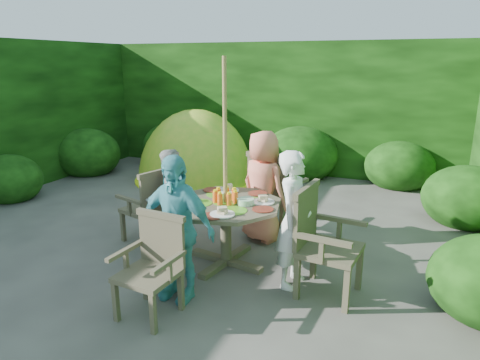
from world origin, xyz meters
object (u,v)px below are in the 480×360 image
at_px(garden_chair_back, 273,192).
at_px(dome_tent, 196,179).
at_px(garden_chair_right, 321,240).
at_px(child_left, 169,200).
at_px(garden_chair_front, 153,264).
at_px(child_right, 294,220).
at_px(parasol_pole, 225,166).
at_px(child_front, 176,228).
at_px(child_back, 263,187).
at_px(garden_chair_left, 150,205).
at_px(patio_table, 226,212).

xyz_separation_m(garden_chair_back, dome_tent, (-2.13, 1.88, -0.54)).
height_order(garden_chair_right, child_left, child_left).
height_order(garden_chair_back, garden_chair_front, garden_chair_back).
bearing_deg(child_right, parasol_pole, 82.37).
height_order(garden_chair_back, child_left, child_left).
distance_m(parasol_pole, child_front, 0.90).
xyz_separation_m(child_front, dome_tent, (-1.80, 3.74, -0.69)).
relative_size(child_left, child_back, 0.87).
height_order(garden_chair_front, child_front, child_front).
height_order(child_right, child_back, child_back).
xyz_separation_m(garden_chair_left, garden_chair_front, (0.88, -1.27, -0.02)).
bearing_deg(garden_chair_left, dome_tent, -146.52).
bearing_deg(patio_table, garden_chair_right, -10.62).
height_order(garden_chair_front, child_left, child_left).
height_order(parasol_pole, garden_chair_front, parasol_pole).
bearing_deg(child_front, child_right, 39.93).
xyz_separation_m(garden_chair_right, garden_chair_front, (-1.28, -0.89, -0.08)).
bearing_deg(parasol_pole, child_back, 79.76).
distance_m(patio_table, child_right, 0.80).
relative_size(patio_table, child_left, 1.20).
bearing_deg(garden_chair_back, child_back, 97.64).
distance_m(garden_chair_right, dome_tent, 4.40).
xyz_separation_m(garden_chair_back, child_back, (-0.04, -0.29, 0.14)).
bearing_deg(child_right, child_front, 127.37).
xyz_separation_m(patio_table, child_front, (-0.15, -0.79, 0.09)).
distance_m(garden_chair_left, child_right, 1.91).
relative_size(garden_chair_back, dome_tent, 0.39).
bearing_deg(garden_chair_front, child_front, 82.95).
bearing_deg(dome_tent, child_front, -66.62).
bearing_deg(child_back, child_front, 104.49).
relative_size(garden_chair_right, dome_tent, 0.38).
xyz_separation_m(garden_chair_left, garden_chair_back, (1.27, 0.89, 0.07)).
xyz_separation_m(garden_chair_front, child_right, (0.99, 0.94, 0.22)).
bearing_deg(child_front, garden_chair_left, 139.21).
bearing_deg(garden_chair_front, child_back, 84.13).
bearing_deg(garden_chair_front, garden_chair_back, 84.39).
bearing_deg(child_right, garden_chair_right, -98.85).
height_order(patio_table, dome_tent, dome_tent).
bearing_deg(dome_tent, garden_chair_front, -69.03).
bearing_deg(garden_chair_left, parasol_pole, 96.38).
relative_size(garden_chair_right, child_right, 0.74).
bearing_deg(patio_table, child_back, 80.05).
bearing_deg(child_front, parasol_pole, 84.93).
bearing_deg(child_left, garden_chair_back, 157.97).
bearing_deg(garden_chair_right, child_right, 84.74).
distance_m(garden_chair_back, child_front, 1.90).
bearing_deg(child_left, garden_chair_front, 49.58).
height_order(garden_chair_left, garden_chair_back, garden_chair_back).
height_order(garden_chair_right, child_back, child_back).
bearing_deg(child_left, child_front, 58.92).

